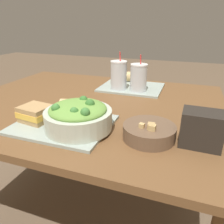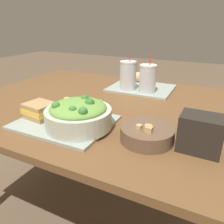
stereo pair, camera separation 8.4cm
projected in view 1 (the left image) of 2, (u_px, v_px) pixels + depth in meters
name	position (u px, v px, depth m)	size (l,w,h in m)	color
ground_plane	(94.00, 207.00, 1.45)	(12.00, 12.00, 0.00)	brown
dining_table	(90.00, 116.00, 1.19)	(1.36, 1.09, 0.75)	brown
tray_near	(63.00, 124.00, 0.89)	(0.38, 0.30, 0.01)	#99A89E
tray_far	(131.00, 87.00, 1.38)	(0.38, 0.30, 0.01)	#99A89E
salad_bowl	(78.00, 116.00, 0.83)	(0.26, 0.26, 0.12)	beige
soup_bowl	(149.00, 131.00, 0.78)	(0.19, 0.19, 0.07)	brown
sandwich_near	(36.00, 113.00, 0.90)	(0.13, 0.12, 0.06)	tan
baguette_near	(80.00, 107.00, 0.97)	(0.18, 0.10, 0.06)	tan
baguette_far	(126.00, 76.00, 1.49)	(0.17, 0.11, 0.06)	tan
drink_cup_dark	(119.00, 76.00, 1.30)	(0.10, 0.10, 0.22)	silver
drink_cup_red	(139.00, 79.00, 1.27)	(0.10, 0.10, 0.21)	silver
chip_bag	(202.00, 129.00, 0.73)	(0.14, 0.10, 0.12)	#28231E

